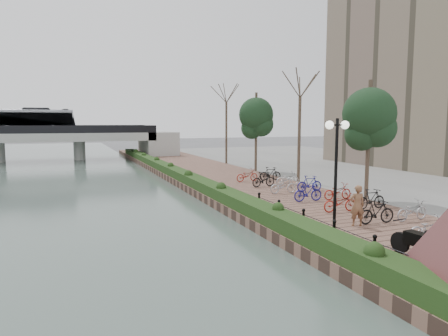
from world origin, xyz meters
TOP-DOWN VIEW (x-y plane):
  - ground at (0.00, 0.00)m, footprint 220.00×220.00m
  - promenade at (4.00, 17.50)m, footprint 8.00×75.00m
  - inland_pavement at (20.00, 17.50)m, footprint 24.00×75.00m
  - hedge at (0.60, 20.00)m, footprint 1.10×56.00m
  - chain_fence at (1.40, 2.00)m, footprint 0.10×14.10m
  - lamppost at (2.17, 4.04)m, footprint 1.02×0.32m
  - motorcycle at (2.67, 0.45)m, footprint 0.70×1.87m
  - pedestrian at (3.60, 4.47)m, footprint 0.71×0.58m
  - bicycle_parking at (5.49, 9.51)m, footprint 2.40×17.32m
  - street_trees at (8.00, 12.68)m, footprint 3.20×37.12m
  - bridge at (-14.32, 45.00)m, footprint 36.00×10.77m

SIDE VIEW (x-z plane):
  - ground at x=0.00m, z-range 0.00..0.00m
  - promenade at x=4.00m, z-range 0.00..0.50m
  - inland_pavement at x=20.00m, z-range 0.00..0.50m
  - hedge at x=0.60m, z-range 0.50..1.10m
  - chain_fence at x=1.40m, z-range 0.50..1.20m
  - bicycle_parking at x=5.49m, z-range 0.47..1.47m
  - motorcycle at x=2.67m, z-range 0.50..1.64m
  - pedestrian at x=3.60m, z-range 0.50..2.19m
  - bridge at x=-14.32m, z-range 0.12..6.62m
  - street_trees at x=8.00m, z-range 0.29..7.09m
  - lamppost at x=2.17m, z-range 1.51..5.88m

